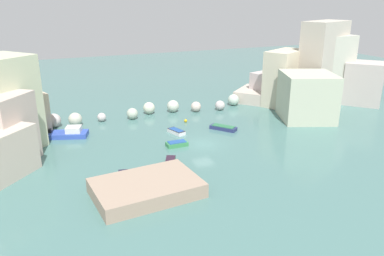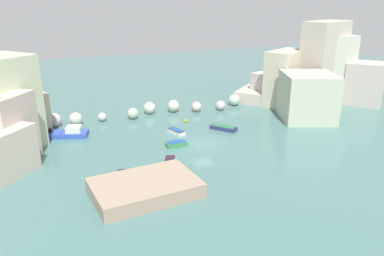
% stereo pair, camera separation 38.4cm
% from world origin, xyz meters
% --- Properties ---
extents(cove_water, '(160.00, 160.00, 0.00)m').
position_xyz_m(cove_water, '(0.00, 0.00, 0.00)').
color(cove_water, '#497570').
rests_on(cove_water, ground).
extents(cliff_headland_right, '(26.47, 21.99, 13.82)m').
position_xyz_m(cliff_headland_right, '(26.20, 10.05, 4.29)').
color(cliff_headland_right, beige).
rests_on(cliff_headland_right, ground).
extents(rock_breakwater, '(38.32, 4.28, 1.96)m').
position_xyz_m(rock_breakwater, '(0.96, 14.23, 0.90)').
color(rock_breakwater, beige).
rests_on(rock_breakwater, ground).
extents(stone_dock, '(10.17, 7.35, 1.38)m').
position_xyz_m(stone_dock, '(-10.28, -9.68, 0.69)').
color(stone_dock, tan).
rests_on(stone_dock, ground).
extents(channel_buoy, '(0.46, 0.46, 0.46)m').
position_xyz_m(channel_buoy, '(1.30, 9.04, 0.23)').
color(channel_buoy, gold).
rests_on(channel_buoy, cove_water).
extents(moored_boat_0, '(2.61, 1.30, 0.61)m').
position_xyz_m(moored_boat_0, '(-3.28, 0.66, 0.29)').
color(moored_boat_0, '#3A8A50').
rests_on(moored_boat_0, cove_water).
extents(moored_boat_1, '(1.87, 2.87, 0.55)m').
position_xyz_m(moored_boat_1, '(-1.70, 5.01, 0.29)').
color(moored_boat_1, white).
rests_on(moored_boat_1, cove_water).
extents(moored_boat_2, '(5.44, 3.82, 1.39)m').
position_xyz_m(moored_boat_2, '(-15.12, 9.39, 0.49)').
color(moored_boat_2, '#3451B8').
rests_on(moored_boat_2, cove_water).
extents(moored_boat_3, '(2.09, 2.96, 0.50)m').
position_xyz_m(moored_boat_3, '(-5.89, -4.10, 0.25)').
color(moored_boat_3, '#418643').
rests_on(moored_boat_3, cove_water).
extents(moored_boat_4, '(3.27, 3.74, 0.58)m').
position_xyz_m(moored_boat_4, '(4.86, 3.88, 0.28)').
color(moored_boat_4, navy).
rests_on(moored_boat_4, cove_water).
extents(moored_boat_5, '(1.49, 2.48, 0.46)m').
position_xyz_m(moored_boat_5, '(-11.47, -5.45, 0.23)').
color(moored_boat_5, gray).
rests_on(moored_boat_5, cove_water).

